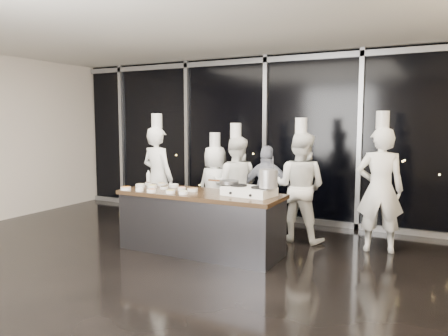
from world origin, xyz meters
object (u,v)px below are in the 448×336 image
object	(u,v)px
chef_left	(215,187)
chef_right	(300,187)
guest	(267,191)
chef_far_left	(158,177)
chef_center	(236,184)
stove	(249,191)
chef_side	(380,189)
stock_pot	(268,179)
demo_counter	(200,222)
frying_pan	(228,182)

from	to	relation	value
chef_left	chef_right	size ratio (longest dim) A/B	0.87
guest	chef_left	bearing A→B (deg)	-9.07
chef_far_left	chef_center	world-z (taller)	chef_far_left
stove	chef_side	xyz separation A→B (m)	(1.59, 1.19, -0.02)
stock_pot	chef_side	size ratio (longest dim) A/B	0.12
chef_left	chef_side	bearing A→B (deg)	-173.17
demo_counter	chef_far_left	distance (m)	1.70
chef_center	stove	bearing A→B (deg)	108.58
guest	chef_center	bearing A→B (deg)	-3.36
chef_side	chef_right	bearing A→B (deg)	-12.57
frying_pan	chef_side	world-z (taller)	chef_side
stock_pot	chef_side	world-z (taller)	chef_side
chef_left	chef_center	size ratio (longest dim) A/B	0.91
stove	chef_right	size ratio (longest dim) A/B	0.38
chef_left	chef_center	world-z (taller)	chef_center
frying_pan	chef_far_left	bearing A→B (deg)	165.28
chef_right	chef_far_left	bearing A→B (deg)	13.75
chef_far_left	chef_side	distance (m)	3.75
chef_far_left	chef_side	xyz separation A→B (m)	(3.72, 0.42, 0.01)
stove	chef_far_left	distance (m)	2.27
demo_counter	chef_far_left	bearing A→B (deg)	148.36
chef_left	guest	distance (m)	1.00
chef_center	chef_side	xyz separation A→B (m)	(2.38, -0.00, 0.10)
demo_counter	guest	xyz separation A→B (m)	(0.52, 1.33, 0.31)
chef_center	guest	xyz separation A→B (m)	(0.57, 0.06, -0.08)
chef_left	chef_center	xyz separation A→B (m)	(0.44, -0.06, 0.08)
chef_left	chef_right	xyz separation A→B (m)	(1.59, -0.06, 0.12)
demo_counter	chef_side	xyz separation A→B (m)	(2.34, 1.27, 0.49)
stove	chef_side	bearing A→B (deg)	44.49
chef_center	chef_right	distance (m)	1.16
stove	frying_pan	size ratio (longest dim) A/B	1.52
chef_center	chef_left	bearing A→B (deg)	-22.20
demo_counter	frying_pan	size ratio (longest dim) A/B	4.99
guest	demo_counter	bearing A→B (deg)	59.34
guest	chef_right	distance (m)	0.60
stock_pot	chef_left	xyz separation A→B (m)	(-1.54, 1.31, -0.40)
chef_far_left	chef_side	world-z (taller)	chef_side
stove	chef_side	size ratio (longest dim) A/B	0.36
frying_pan	chef_right	world-z (taller)	chef_right
stove	chef_center	world-z (taller)	chef_center
stock_pot	chef_left	distance (m)	2.06
chef_center	guest	distance (m)	0.58
chef_right	chef_center	bearing A→B (deg)	4.13
demo_counter	frying_pan	bearing A→B (deg)	16.79
frying_pan	chef_left	distance (m)	1.53
chef_right	chef_side	distance (m)	1.23
chef_far_left	guest	distance (m)	1.98
demo_counter	stock_pot	distance (m)	1.28
frying_pan	chef_right	xyz separation A→B (m)	(0.71, 1.15, -0.17)
stock_pot	chef_right	distance (m)	1.28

